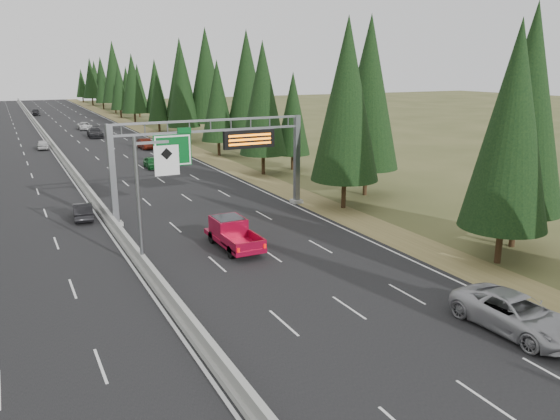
# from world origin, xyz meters

# --- Properties ---
(road) EXTENTS (32.00, 260.00, 0.08)m
(road) POSITION_xyz_m (0.00, 80.00, 0.04)
(road) COLOR black
(road) RESTS_ON ground
(shoulder_right) EXTENTS (3.60, 260.00, 0.06)m
(shoulder_right) POSITION_xyz_m (17.80, 80.00, 0.03)
(shoulder_right) COLOR olive
(shoulder_right) RESTS_ON ground
(median_barrier) EXTENTS (0.70, 260.00, 0.85)m
(median_barrier) POSITION_xyz_m (0.00, 80.00, 0.41)
(median_barrier) COLOR gray
(median_barrier) RESTS_ON road
(sign_gantry) EXTENTS (16.75, 0.98, 7.80)m
(sign_gantry) POSITION_xyz_m (8.92, 34.88, 5.27)
(sign_gantry) COLOR slate
(sign_gantry) RESTS_ON road
(hov_sign_pole) EXTENTS (2.80, 0.50, 8.00)m
(hov_sign_pole) POSITION_xyz_m (0.58, 24.97, 4.72)
(hov_sign_pole) COLOR slate
(hov_sign_pole) RESTS_ON road
(tree_row_right) EXTENTS (11.95, 240.30, 18.91)m
(tree_row_right) POSITION_xyz_m (22.25, 61.66, 9.21)
(tree_row_right) COLOR black
(tree_row_right) RESTS_ON ground
(silver_minivan) EXTENTS (3.10, 6.22, 1.69)m
(silver_minivan) POSITION_xyz_m (13.46, 8.93, 0.93)
(silver_minivan) COLOR #A7A7AB
(silver_minivan) RESTS_ON road
(red_pickup) EXTENTS (2.13, 5.96, 1.94)m
(red_pickup) POSITION_xyz_m (6.36, 26.33, 1.15)
(red_pickup) COLOR black
(red_pickup) RESTS_ON road
(car_ahead_green) EXTENTS (1.75, 4.05, 1.36)m
(car_ahead_green) POSITION_xyz_m (9.01, 58.00, 0.76)
(car_ahead_green) COLOR #135621
(car_ahead_green) RESTS_ON road
(car_ahead_dkred) EXTENTS (1.69, 4.48, 1.46)m
(car_ahead_dkred) POSITION_xyz_m (12.13, 74.18, 0.81)
(car_ahead_dkred) COLOR #4B130A
(car_ahead_dkred) RESTS_ON road
(car_ahead_dkgrey) EXTENTS (2.50, 5.75, 1.65)m
(car_ahead_dkgrey) POSITION_xyz_m (7.64, 91.38, 0.90)
(car_ahead_dkgrey) COLOR black
(car_ahead_dkgrey) RESTS_ON road
(car_ahead_white) EXTENTS (2.34, 5.05, 1.40)m
(car_ahead_white) POSITION_xyz_m (7.75, 104.39, 0.78)
(car_ahead_white) COLOR silver
(car_ahead_white) RESTS_ON road
(car_ahead_far) EXTENTS (2.23, 4.91, 1.63)m
(car_ahead_far) POSITION_xyz_m (1.50, 142.59, 0.90)
(car_ahead_far) COLOR black
(car_ahead_far) RESTS_ON road
(car_onc_near) EXTENTS (1.76, 4.18, 1.34)m
(car_onc_near) POSITION_xyz_m (-1.66, 38.10, 0.75)
(car_onc_near) COLOR black
(car_onc_near) RESTS_ON road
(car_onc_white) EXTENTS (1.85, 4.17, 1.40)m
(car_onc_white) POSITION_xyz_m (-1.50, 80.51, 0.78)
(car_onc_white) COLOR silver
(car_onc_white) RESTS_ON road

